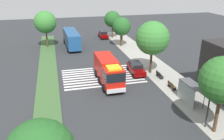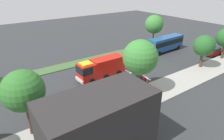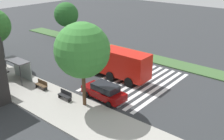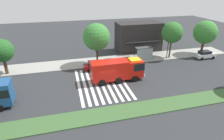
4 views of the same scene
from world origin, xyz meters
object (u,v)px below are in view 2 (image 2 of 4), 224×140
at_px(sidewalk_tree_center, 140,57).
at_px(sidewalk_tree_east, 23,91).
at_px(street_lamp, 33,99).
at_px(bus_stop_shelter, 79,105).
at_px(median_tree_far_west, 154,24).
at_px(fire_truck, 100,68).
at_px(parked_car_mid, 132,80).
at_px(bench_west_of_shelter, 129,94).
at_px(bench_near_shelter, 107,103).
at_px(sidewalk_tree_west, 204,46).
at_px(transit_bus, 166,43).
at_px(parked_car_west, 214,52).

xyz_separation_m(sidewalk_tree_center, sidewalk_tree_east, (15.76, -0.00, -0.11)).
bearing_deg(street_lamp, bus_stop_shelter, 169.70).
bearing_deg(bus_stop_shelter, median_tree_far_west, -151.15).
relative_size(bus_stop_shelter, sidewalk_tree_east, 0.46).
distance_m(fire_truck, parked_car_mid, 5.89).
xyz_separation_m(bench_west_of_shelter, median_tree_far_west, (-21.49, -16.16, 4.85)).
distance_m(bench_near_shelter, bench_west_of_shelter, 3.83).
distance_m(sidewalk_tree_west, sidewalk_tree_east, 32.00).
distance_m(transit_bus, median_tree_far_west, 6.24).
distance_m(parked_car_mid, bench_west_of_shelter, 3.92).
xyz_separation_m(bench_west_of_shelter, sidewalk_tree_west, (-18.47, -0.48, 3.75)).
height_order(parked_car_west, street_lamp, street_lamp).
height_order(parked_car_mid, median_tree_far_west, median_tree_far_west).
relative_size(fire_truck, transit_bus, 0.85).
bearing_deg(sidewalk_tree_east, bus_stop_shelter, 175.16).
bearing_deg(sidewalk_tree_west, parked_car_mid, -8.00).
bearing_deg(sidewalk_tree_east, transit_bus, -162.71).
xyz_separation_m(transit_bus, bench_near_shelter, (24.22, 11.03, -1.47)).
distance_m(fire_truck, sidewalk_tree_east, 15.81).
distance_m(parked_car_west, bus_stop_shelter, 35.13).
relative_size(parked_car_mid, bus_stop_shelter, 1.39).
bearing_deg(bus_stop_shelter, parked_car_mid, -165.92).
bearing_deg(parked_car_west, sidewalk_tree_center, 5.42).
xyz_separation_m(transit_bus, bench_west_of_shelter, (20.39, 11.03, -1.47)).
bearing_deg(street_lamp, bench_near_shelter, 174.32).
relative_size(parked_car_west, parked_car_mid, 0.93).
distance_m(parked_car_west, sidewalk_tree_center, 25.49).
bearing_deg(sidewalk_tree_center, fire_truck, -73.40).
height_order(fire_truck, parked_car_mid, fire_truck).
xyz_separation_m(parked_car_west, transit_bus, (6.80, -8.35, 1.18)).
bearing_deg(bus_stop_shelter, bench_near_shelter, -179.98).
bearing_deg(sidewalk_tree_east, median_tree_far_west, -155.88).
height_order(street_lamp, sidewalk_tree_center, sidewalk_tree_center).
xyz_separation_m(fire_truck, bench_west_of_shelter, (0.08, 7.75, -1.41)).
relative_size(street_lamp, median_tree_far_west, 0.89).
bearing_deg(parked_car_west, bus_stop_shelter, 4.76).
bearing_deg(transit_bus, median_tree_far_west, 75.45).
bearing_deg(bench_west_of_shelter, median_tree_far_west, -143.07).
xyz_separation_m(parked_car_mid, bench_west_of_shelter, (2.85, 2.68, -0.28)).
xyz_separation_m(parked_car_west, median_tree_far_west, (5.69, -13.48, 4.56)).
distance_m(bench_near_shelter, median_tree_far_west, 30.43).
relative_size(transit_bus, bus_stop_shelter, 2.92).
distance_m(parked_car_west, transit_bus, 10.83).
xyz_separation_m(fire_truck, bus_stop_shelter, (7.91, 7.75, -0.11)).
relative_size(street_lamp, sidewalk_tree_east, 0.90).
bearing_deg(sidewalk_tree_center, sidewalk_tree_east, -0.00).
distance_m(parked_car_west, bench_near_shelter, 31.13).
bearing_deg(sidewalk_tree_center, median_tree_far_west, -140.84).
distance_m(transit_bus, bench_near_shelter, 26.65).
bearing_deg(sidewalk_tree_east, parked_car_mid, -172.35).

